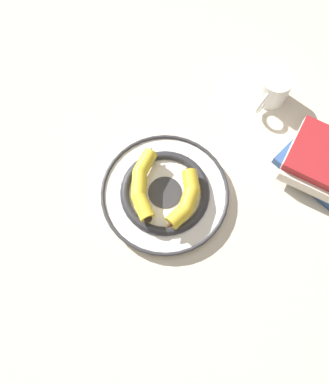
{
  "coord_description": "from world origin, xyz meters",
  "views": [
    {
      "loc": [
        0.13,
        0.29,
        0.89
      ],
      "look_at": [
        0.0,
        0.0,
        0.04
      ],
      "focal_mm": 35.0,
      "sensor_mm": 36.0,
      "label": 1
    }
  ],
  "objects_px": {
    "banana_a": "(186,200)",
    "coffee_mug": "(273,89)",
    "decorative_bowl": "(164,195)",
    "book_stack": "(322,165)",
    "banana_b": "(142,183)"
  },
  "relations": [
    {
      "from": "banana_a",
      "to": "coffee_mug",
      "type": "bearing_deg",
      "value": -17.83
    },
    {
      "from": "decorative_bowl",
      "to": "banana_b",
      "type": "xyz_separation_m",
      "value": [
        0.04,
        -0.04,
        0.04
      ]
    },
    {
      "from": "banana_a",
      "to": "book_stack",
      "type": "xyz_separation_m",
      "value": [
        -0.35,
        0.05,
        -0.01
      ]
    },
    {
      "from": "banana_a",
      "to": "coffee_mug",
      "type": "height_order",
      "value": "coffee_mug"
    },
    {
      "from": "book_stack",
      "to": "coffee_mug",
      "type": "bearing_deg",
      "value": -29.86
    },
    {
      "from": "banana_b",
      "to": "book_stack",
      "type": "relative_size",
      "value": 0.74
    },
    {
      "from": "decorative_bowl",
      "to": "banana_a",
      "type": "relative_size",
      "value": 2.39
    },
    {
      "from": "decorative_bowl",
      "to": "banana_b",
      "type": "bearing_deg",
      "value": -42.76
    },
    {
      "from": "banana_b",
      "to": "coffee_mug",
      "type": "xyz_separation_m",
      "value": [
        -0.43,
        -0.12,
        -0.01
      ]
    },
    {
      "from": "decorative_bowl",
      "to": "book_stack",
      "type": "bearing_deg",
      "value": 166.89
    },
    {
      "from": "decorative_bowl",
      "to": "book_stack",
      "type": "distance_m",
      "value": 0.4
    },
    {
      "from": "banana_a",
      "to": "banana_b",
      "type": "height_order",
      "value": "banana_a"
    },
    {
      "from": "decorative_bowl",
      "to": "book_stack",
      "type": "relative_size",
      "value": 1.27
    },
    {
      "from": "banana_a",
      "to": "coffee_mug",
      "type": "distance_m",
      "value": 0.4
    },
    {
      "from": "banana_b",
      "to": "book_stack",
      "type": "height_order",
      "value": "book_stack"
    }
  ]
}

